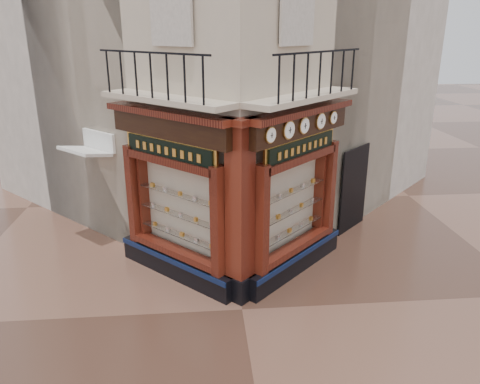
{
  "coord_description": "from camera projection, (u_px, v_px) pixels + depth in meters",
  "views": [
    {
      "loc": [
        -0.79,
        -8.43,
        5.6
      ],
      "look_at": [
        0.13,
        2.0,
        1.92
      ],
      "focal_mm": 35.0,
      "sensor_mm": 36.0,
      "label": 1
    }
  ],
  "objects": [
    {
      "name": "awning",
      "position": [
        95.0,
        244.0,
        12.86
      ],
      "size": [
        1.5,
        1.5,
        0.23
      ],
      "primitive_type": null,
      "rotation": [
        0.18,
        0.0,
        2.36
      ],
      "color": "white",
      "rests_on": "ground"
    },
    {
      "name": "signboard_left",
      "position": [
        169.0,
        150.0,
        10.12
      ],
      "size": [
        2.05,
        2.05,
        0.55
      ],
      "rotation": [
        0.0,
        0.0,
        2.36
      ],
      "color": "gold",
      "rests_on": "ground"
    },
    {
      "name": "shopfront_left",
      "position": [
        174.0,
        198.0,
        10.55
      ],
      "size": [
        2.86,
        2.86,
        3.98
      ],
      "rotation": [
        0.0,
        0.0,
        2.36
      ],
      "color": "black",
      "rests_on": "ground"
    },
    {
      "name": "corner_pilaster",
      "position": [
        240.0,
        215.0,
        9.67
      ],
      "size": [
        0.85,
        0.85,
        3.98
      ],
      "rotation": [
        0.0,
        0.0,
        0.79
      ],
      "color": "black",
      "rests_on": "ground"
    },
    {
      "name": "clock_a",
      "position": [
        270.0,
        135.0,
        9.16
      ],
      "size": [
        0.27,
        0.27,
        0.33
      ],
      "rotation": [
        0.0,
        0.0,
        0.79
      ],
      "color": "#AA7E38",
      "rests_on": "ground"
    },
    {
      "name": "ground",
      "position": [
        242.0,
        309.0,
        9.85
      ],
      "size": [
        80.0,
        80.0,
        0.0
      ],
      "primitive_type": "plane",
      "color": "#452B20",
      "rests_on": "ground"
    },
    {
      "name": "clock_e",
      "position": [
        333.0,
        118.0,
        10.95
      ],
      "size": [
        0.25,
        0.25,
        0.31
      ],
      "rotation": [
        0.0,
        0.0,
        0.79
      ],
      "color": "#AA7E38",
      "rests_on": "ground"
    },
    {
      "name": "neighbour_left",
      "position": [
        147.0,
        31.0,
        15.93
      ],
      "size": [
        11.31,
        11.31,
        11.0
      ],
      "primitive_type": "cube",
      "rotation": [
        0.0,
        0.0,
        0.79
      ],
      "color": "beige",
      "rests_on": "ground"
    },
    {
      "name": "clock_d",
      "position": [
        321.0,
        121.0,
        10.54
      ],
      "size": [
        0.31,
        0.31,
        0.38
      ],
      "rotation": [
        0.0,
        0.0,
        0.79
      ],
      "color": "#AA7E38",
      "rests_on": "ground"
    },
    {
      "name": "clock_b",
      "position": [
        289.0,
        130.0,
        9.62
      ],
      "size": [
        0.32,
        0.32,
        0.4
      ],
      "rotation": [
        0.0,
        0.0,
        0.79
      ],
      "color": "#AA7E38",
      "rests_on": "ground"
    },
    {
      "name": "balcony",
      "position": [
        236.0,
        98.0,
        9.85
      ],
      "size": [
        5.94,
        2.97,
        1.03
      ],
      "color": "#B9A790",
      "rests_on": "ground"
    },
    {
      "name": "shopfront_right",
      "position": [
        297.0,
        194.0,
        10.78
      ],
      "size": [
        2.86,
        2.86,
        3.98
      ],
      "rotation": [
        0.0,
        0.0,
        0.79
      ],
      "color": "black",
      "rests_on": "ground"
    },
    {
      "name": "neighbour_right",
      "position": [
        290.0,
        31.0,
        16.34
      ],
      "size": [
        11.31,
        11.31,
        11.0
      ],
      "primitive_type": "cube",
      "rotation": [
        0.0,
        0.0,
        0.79
      ],
      "color": "beige",
      "rests_on": "ground"
    },
    {
      "name": "main_building",
      "position": [
        223.0,
        14.0,
        13.65
      ],
      "size": [
        11.31,
        11.31,
        12.0
      ],
      "primitive_type": "cube",
      "rotation": [
        0.0,
        0.0,
        0.79
      ],
      "color": "#B9A790",
      "rests_on": "ground"
    },
    {
      "name": "signboard_right",
      "position": [
        302.0,
        147.0,
        10.36
      ],
      "size": [
        1.96,
        1.96,
        0.52
      ],
      "rotation": [
        0.0,
        0.0,
        0.79
      ],
      "color": "gold",
      "rests_on": "ground"
    },
    {
      "name": "clock_c",
      "position": [
        304.0,
        126.0,
        10.04
      ],
      "size": [
        0.3,
        0.3,
        0.37
      ],
      "rotation": [
        0.0,
        0.0,
        0.79
      ],
      "color": "#AA7E38",
      "rests_on": "ground"
    }
  ]
}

